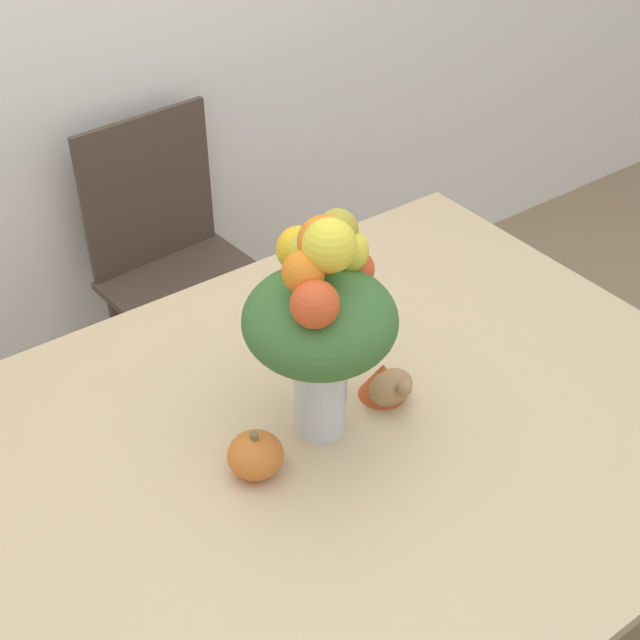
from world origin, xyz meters
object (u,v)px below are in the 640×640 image
flower_vase (321,313)px  turkey_figurine (386,383)px  dining_chair_near_window (181,274)px  pumpkin (256,455)px

flower_vase → turkey_figurine: (0.14, -0.02, -0.22)m
dining_chair_near_window → turkey_figurine: bearing=-97.0°
pumpkin → dining_chair_near_window: 1.06m
dining_chair_near_window → pumpkin: bearing=-114.6°
flower_vase → pumpkin: bearing=-169.0°
turkey_figurine → dining_chair_near_window: (0.04, 0.94, -0.28)m
turkey_figurine → dining_chair_near_window: size_ratio=0.14×
flower_vase → pumpkin: 0.27m
pumpkin → dining_chair_near_window: (0.35, 0.96, -0.28)m
flower_vase → turkey_figurine: 0.26m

